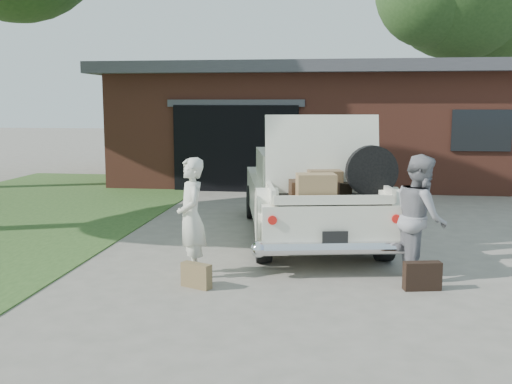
# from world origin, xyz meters

# --- Properties ---
(ground) EXTENTS (90.00, 90.00, 0.00)m
(ground) POSITION_xyz_m (0.00, 0.00, 0.00)
(ground) COLOR gray
(ground) RESTS_ON ground
(house) EXTENTS (12.80, 7.80, 3.30)m
(house) POSITION_xyz_m (0.98, 11.47, 1.67)
(house) COLOR brown
(house) RESTS_ON ground
(sedan) EXTENTS (2.84, 5.32, 2.09)m
(sedan) POSITION_xyz_m (0.58, 2.95, 0.74)
(sedan) COLOR white
(sedan) RESTS_ON ground
(woman_left) EXTENTS (0.56, 0.67, 1.56)m
(woman_left) POSITION_xyz_m (-0.82, 0.39, 0.78)
(woman_left) COLOR silver
(woman_left) RESTS_ON ground
(woman_right) EXTENTS (0.69, 0.85, 1.61)m
(woman_right) POSITION_xyz_m (2.11, 0.65, 0.81)
(woman_right) COLOR gray
(woman_right) RESTS_ON ground
(suitcase_left) EXTENTS (0.41, 0.28, 0.31)m
(suitcase_left) POSITION_xyz_m (-0.65, -0.10, 0.15)
(suitcase_left) COLOR olive
(suitcase_left) RESTS_ON ground
(suitcase_right) EXTENTS (0.47, 0.23, 0.35)m
(suitcase_right) POSITION_xyz_m (2.09, 0.17, 0.17)
(suitcase_right) COLOR black
(suitcase_right) RESTS_ON ground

